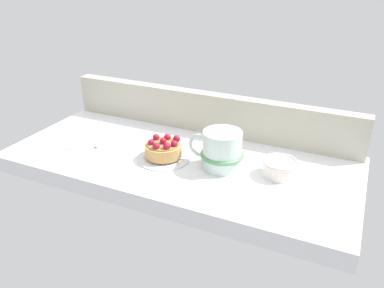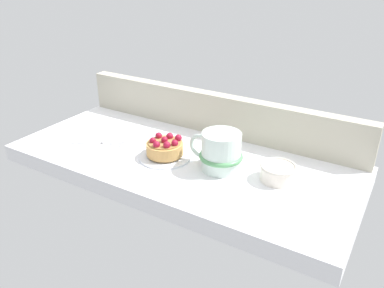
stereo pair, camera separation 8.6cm
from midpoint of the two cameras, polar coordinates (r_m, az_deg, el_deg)
name	(u,v)px [view 2 (the right image)]	position (r cm, az deg, el deg)	size (l,w,h in cm)	color
ground_plane	(181,163)	(92.05, 1.09, -2.95)	(81.40, 36.38, 4.00)	white
window_rail_back	(215,113)	(102.24, 5.79, 4.49)	(79.77, 3.39, 10.64)	#B2AD99
dessert_plate	(165,156)	(90.33, -1.29, -1.80)	(12.34, 12.34, 0.93)	silver
raspberry_tart	(165,147)	(89.28, -1.28, -0.51)	(8.56, 8.56, 4.44)	tan
coffee_mug	(220,152)	(84.58, 7.11, -1.20)	(12.87, 9.70, 8.62)	silver
dessert_fork	(90,143)	(99.22, -12.45, 0.13)	(16.29, 9.49, 0.60)	silver
sugar_bowl	(278,172)	(83.65, 15.47, -4.09)	(7.69, 7.69, 3.58)	silver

